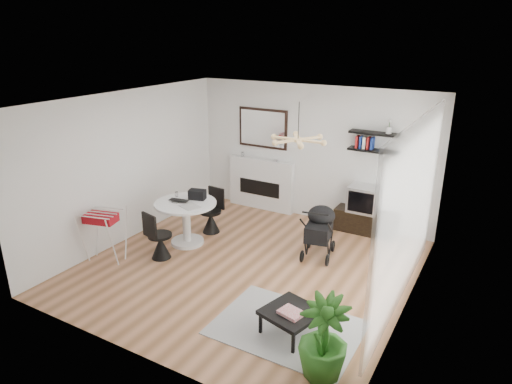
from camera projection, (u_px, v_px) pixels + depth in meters
The scene contains 25 objects.
floor at pixel (248, 267), 7.49m from camera, with size 5.00×5.00×0.00m, color brown.
ceiling at pixel (246, 101), 6.58m from camera, with size 5.00×5.00×0.00m, color white.
wall_back at pixel (311, 153), 9.08m from camera, with size 5.00×5.00×0.00m, color white.
wall_left at pixel (128, 167), 8.21m from camera, with size 5.00×5.00×0.00m, color white.
wall_right at pixel (414, 221), 5.86m from camera, with size 5.00×5.00×0.00m, color white.
sheer_curtain at pixel (409, 214), 6.07m from camera, with size 0.04×3.60×2.60m, color white.
fireplace at pixel (261, 178), 9.76m from camera, with size 1.50×0.17×2.16m.
shelf_lower at pixel (373, 150), 8.30m from camera, with size 0.90×0.25×0.04m, color black.
shelf_upper at pixel (374, 133), 8.19m from camera, with size 0.90×0.25×0.04m, color black.
pendant_lamp at pixel (298, 140), 6.69m from camera, with size 0.90×0.90×0.10m, color tan, non-canonical shape.
tv_console at pixel (365, 222), 8.70m from camera, with size 1.16×0.41×0.44m, color black.
crt_tv at pixel (364, 199), 8.56m from camera, with size 0.56×0.49×0.49m.
dining_table at pixel (186, 216), 8.14m from camera, with size 1.09×1.09×0.80m.
laptop at pixel (177, 202), 8.04m from camera, with size 0.36×0.23×0.03m, color black.
black_bag at pixel (197, 194), 8.17m from camera, with size 0.29×0.18×0.18m, color black.
newspaper at pixel (190, 206), 7.85m from camera, with size 0.32×0.26×0.01m, color silver.
drinking_glass at pixel (177, 194), 8.31m from camera, with size 0.05×0.05×0.09m, color white.
chair_far at pixel (211, 219), 8.71m from camera, with size 0.41×0.42×0.85m.
chair_near at pixel (160, 244), 7.69m from camera, with size 0.43×0.44×0.85m.
drying_rack at pixel (105, 235), 7.56m from camera, with size 0.71×0.68×0.88m.
stroller at pixel (319, 233), 7.77m from camera, with size 0.61×0.83×0.96m.
rug at pixel (287, 328), 5.94m from camera, with size 1.85×1.34×0.01m, color #969696.
coffee_table at pixel (291, 313), 5.74m from camera, with size 0.78×0.78×0.33m.
magazines at pixel (291, 313), 5.65m from camera, with size 0.29×0.23×0.04m, color #C5313F.
potted_plant at pixel (323, 338), 4.97m from camera, with size 0.56×0.56×1.00m, color #27621C.
Camera 1 is at (3.42, -5.70, 3.67)m, focal length 32.00 mm.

